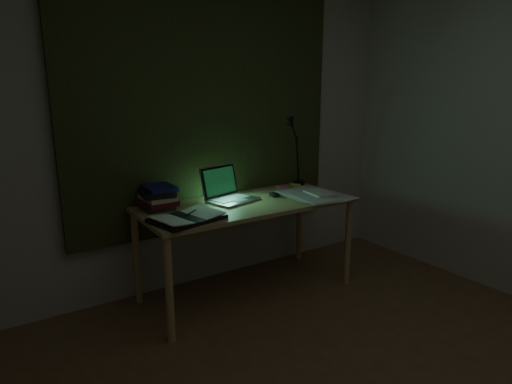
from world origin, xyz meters
TOP-DOWN VIEW (x-y plane):
  - wall_back at (0.00, 2.00)m, footprint 3.50×0.00m
  - curtain at (0.00, 1.96)m, footprint 2.20×0.06m
  - desk at (0.10, 1.58)m, footprint 1.58×0.69m
  - laptop at (0.03, 1.65)m, footprint 0.44×0.47m
  - open_textbook at (-0.46, 1.40)m, footprint 0.48×0.39m
  - book_stack at (-0.51, 1.77)m, footprint 0.22×0.26m
  - loose_papers at (0.63, 1.46)m, footprint 0.44×0.46m
  - mouse at (0.36, 1.59)m, footprint 0.08×0.11m
  - sticky_yellow at (0.76, 1.85)m, footprint 0.09×0.09m
  - sticky_pink at (0.59, 1.81)m, footprint 0.10×0.10m
  - desk_lamp at (0.81, 1.85)m, footprint 0.42×0.34m

SIDE VIEW (x-z plane):
  - desk at x=0.10m, z-range 0.00..0.72m
  - sticky_yellow at x=0.76m, z-range 0.72..0.73m
  - sticky_pink at x=0.59m, z-range 0.72..0.74m
  - loose_papers at x=0.63m, z-range 0.72..0.74m
  - open_textbook at x=-0.46m, z-range 0.72..0.76m
  - mouse at x=0.36m, z-range 0.72..0.76m
  - book_stack at x=-0.51m, z-range 0.72..0.89m
  - laptop at x=0.03m, z-range 0.72..0.97m
  - desk_lamp at x=0.81m, z-range 0.72..1.30m
  - wall_back at x=0.00m, z-range 0.00..2.50m
  - curtain at x=0.00m, z-range 0.45..2.45m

